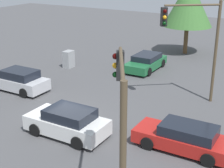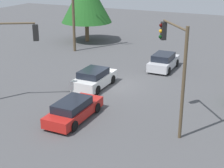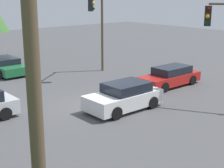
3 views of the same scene
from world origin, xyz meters
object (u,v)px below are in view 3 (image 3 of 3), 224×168
sedan_white (124,97)px  sedan_red (170,77)px  sedan_green (5,66)px  traffic_signal_main (98,18)px

sedan_white → sedan_red: bearing=-74.6°
sedan_green → traffic_signal_main: 7.98m
sedan_white → sedan_green: bearing=6.1°
sedan_green → traffic_signal_main: bearing=137.5°
sedan_red → traffic_signal_main: bearing=15.3°
sedan_white → traffic_signal_main: traffic_signal_main is taller
sedan_red → sedan_white: size_ratio=1.09×
sedan_white → traffic_signal_main: size_ratio=0.68×
sedan_red → sedan_green: bearing=33.0°
sedan_red → sedan_white: (-1.52, 5.52, 0.07)m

